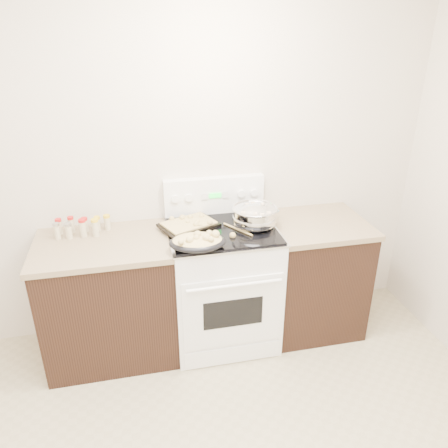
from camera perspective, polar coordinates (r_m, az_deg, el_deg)
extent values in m
cube|color=beige|center=(3.23, -7.70, 8.03)|extent=(4.00, 0.05, 2.70)
cube|color=black|center=(3.31, -14.62, -9.72)|extent=(0.90, 0.64, 0.88)
cube|color=brown|center=(3.08, -15.53, -2.63)|extent=(0.93, 0.67, 0.04)
cube|color=black|center=(3.56, 11.43, -6.74)|extent=(0.70, 0.64, 0.88)
cube|color=brown|center=(3.34, 12.09, 0.00)|extent=(0.73, 0.67, 0.04)
cube|color=white|center=(3.33, -0.19, -8.10)|extent=(0.76, 0.66, 0.92)
cube|color=white|center=(3.07, 1.18, -11.51)|extent=(0.70, 0.01, 0.55)
cube|color=black|center=(3.06, 1.21, -11.58)|extent=(0.42, 0.01, 0.22)
cylinder|color=white|center=(2.90, 1.40, -8.05)|extent=(0.65, 0.02, 0.02)
cube|color=white|center=(3.30, 1.11, -16.73)|extent=(0.70, 0.01, 0.14)
cube|color=silver|center=(3.11, -0.20, -0.86)|extent=(0.78, 0.68, 0.01)
cube|color=black|center=(3.10, -0.20, -0.66)|extent=(0.74, 0.64, 0.01)
cube|color=white|center=(3.31, -1.29, 3.77)|extent=(0.76, 0.07, 0.28)
cylinder|color=white|center=(3.22, -6.38, 3.28)|extent=(0.06, 0.02, 0.06)
cylinder|color=white|center=(3.23, -4.62, 3.43)|extent=(0.06, 0.02, 0.06)
cylinder|color=white|center=(3.30, 2.28, 3.98)|extent=(0.06, 0.02, 0.06)
cylinder|color=white|center=(3.33, 3.95, 4.11)|extent=(0.06, 0.02, 0.06)
cube|color=#19E533|center=(3.26, -1.15, 3.74)|extent=(0.09, 0.00, 0.04)
cube|color=silver|center=(3.25, -2.53, 3.62)|extent=(0.05, 0.00, 0.05)
cube|color=silver|center=(3.28, 0.23, 3.84)|extent=(0.05, 0.00, 0.05)
ellipsoid|color=silver|center=(3.11, 4.00, 0.78)|extent=(0.34, 0.34, 0.19)
cylinder|color=silver|center=(3.13, 3.97, -0.19)|extent=(0.18, 0.18, 0.01)
torus|color=silver|center=(3.08, 4.04, 2.07)|extent=(0.33, 0.33, 0.02)
cylinder|color=silver|center=(3.10, 4.01, 1.13)|extent=(0.31, 0.31, 0.11)
cylinder|color=brown|center=(3.09, 4.04, 1.87)|extent=(0.29, 0.29, 0.00)
cube|color=beige|center=(3.14, 3.07, 2.41)|extent=(0.03, 0.03, 0.03)
cube|color=beige|center=(2.98, 5.01, 1.11)|extent=(0.04, 0.04, 0.03)
cube|color=beige|center=(3.09, 3.08, 2.09)|extent=(0.02, 0.02, 0.02)
cube|color=beige|center=(3.16, 5.06, 2.56)|extent=(0.03, 0.03, 0.02)
cube|color=beige|center=(3.02, 3.53, 1.51)|extent=(0.03, 0.03, 0.02)
cube|color=beige|center=(3.00, 2.52, 1.35)|extent=(0.03, 0.03, 0.03)
cube|color=beige|center=(3.18, 3.79, 2.72)|extent=(0.03, 0.03, 0.02)
cube|color=beige|center=(2.99, 4.10, 1.25)|extent=(0.03, 0.03, 0.02)
cube|color=beige|center=(3.11, 4.16, 2.15)|extent=(0.03, 0.03, 0.02)
cube|color=beige|center=(3.02, 5.86, 1.38)|extent=(0.04, 0.04, 0.02)
ellipsoid|color=black|center=(2.82, -3.50, -2.39)|extent=(0.39, 0.29, 0.08)
ellipsoid|color=tan|center=(2.82, -3.51, -2.18)|extent=(0.35, 0.26, 0.06)
sphere|color=tan|center=(2.82, -1.12, -1.35)|extent=(0.05, 0.05, 0.05)
sphere|color=tan|center=(2.73, -5.65, -2.35)|extent=(0.04, 0.04, 0.04)
sphere|color=tan|center=(2.77, -2.28, -1.81)|extent=(0.05, 0.05, 0.05)
sphere|color=tan|center=(2.78, -3.66, -1.82)|extent=(0.04, 0.04, 0.04)
sphere|color=tan|center=(2.82, -3.48, -1.39)|extent=(0.05, 0.05, 0.05)
sphere|color=tan|center=(2.75, -1.69, -2.02)|extent=(0.04, 0.04, 0.04)
sphere|color=tan|center=(2.83, -1.94, -1.23)|extent=(0.04, 0.04, 0.04)
sphere|color=tan|center=(2.76, -4.54, -2.09)|extent=(0.05, 0.05, 0.05)
cube|color=black|center=(3.13, -4.62, -0.14)|extent=(0.46, 0.40, 0.02)
cube|color=tan|center=(3.13, -4.63, 0.06)|extent=(0.41, 0.35, 0.02)
sphere|color=tan|center=(3.20, -5.47, 0.84)|extent=(0.04, 0.04, 0.04)
sphere|color=tan|center=(3.18, -5.54, 0.77)|extent=(0.03, 0.03, 0.03)
sphere|color=tan|center=(3.10, -1.87, 0.18)|extent=(0.04, 0.04, 0.04)
sphere|color=tan|center=(3.21, -2.96, 1.03)|extent=(0.04, 0.04, 0.04)
sphere|color=tan|center=(3.07, -3.10, -0.17)|extent=(0.03, 0.03, 0.03)
sphere|color=tan|center=(3.08, -3.66, -0.05)|extent=(0.05, 0.05, 0.05)
sphere|color=tan|center=(3.13, -4.80, 0.26)|extent=(0.03, 0.03, 0.03)
sphere|color=tan|center=(3.13, -3.47, 0.35)|extent=(0.03, 0.03, 0.03)
sphere|color=tan|center=(3.19, -6.83, 0.69)|extent=(0.04, 0.04, 0.04)
sphere|color=tan|center=(3.20, -4.45, 0.92)|extent=(0.04, 0.04, 0.04)
cylinder|color=tan|center=(3.07, 1.81, -0.70)|extent=(0.16, 0.24, 0.01)
sphere|color=tan|center=(2.97, 1.14, -1.49)|extent=(0.04, 0.04, 0.04)
sphere|color=#7AA9B6|center=(3.12, 5.82, 0.14)|extent=(0.09, 0.09, 0.09)
cylinder|color=#7AA9B6|center=(3.20, 6.44, 1.33)|extent=(0.17, 0.24, 0.07)
cylinder|color=#BFB28C|center=(3.27, -20.72, -0.43)|extent=(0.04, 0.04, 0.09)
cylinder|color=#B21414|center=(3.24, -20.87, 0.47)|extent=(0.04, 0.04, 0.02)
cylinder|color=#BFB28C|center=(3.26, -19.30, -0.21)|extent=(0.04, 0.04, 0.10)
cylinder|color=#B21414|center=(3.23, -19.44, 0.74)|extent=(0.04, 0.04, 0.02)
cylinder|color=#BFB28C|center=(3.24, -17.69, -0.22)|extent=(0.04, 0.04, 0.09)
cylinder|color=#B21414|center=(3.22, -17.81, 0.63)|extent=(0.05, 0.05, 0.02)
cylinder|color=#BFB28C|center=(3.23, -16.18, -0.07)|extent=(0.04, 0.04, 0.09)
cylinder|color=gold|center=(3.21, -16.29, 0.79)|extent=(0.04, 0.04, 0.02)
cylinder|color=#BFB28C|center=(3.22, -14.99, 0.07)|extent=(0.04, 0.04, 0.10)
cylinder|color=gold|center=(3.20, -15.10, 0.99)|extent=(0.05, 0.05, 0.02)
cylinder|color=#BFB28C|center=(3.19, -20.94, -1.02)|extent=(0.04, 0.04, 0.10)
cylinder|color=#B2B2B7|center=(3.17, -21.10, -0.05)|extent=(0.04, 0.04, 0.02)
cylinder|color=#BFB28C|center=(3.17, -19.60, -0.99)|extent=(0.04, 0.04, 0.10)
cylinder|color=#B2B2B7|center=(3.15, -19.74, -0.06)|extent=(0.05, 0.05, 0.02)
cylinder|color=#BFB28C|center=(3.16, -17.93, -0.65)|extent=(0.05, 0.05, 0.11)
cylinder|color=#B21414|center=(3.14, -18.09, 0.42)|extent=(0.05, 0.05, 0.02)
cylinder|color=#BFB28C|center=(3.14, -16.44, -0.61)|extent=(0.05, 0.05, 0.11)
cylinder|color=gold|center=(3.12, -16.58, 0.46)|extent=(0.05, 0.05, 0.02)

